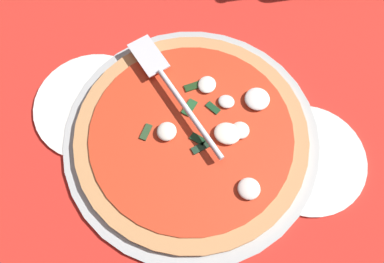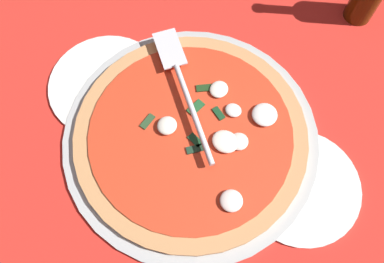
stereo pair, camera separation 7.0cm
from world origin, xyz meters
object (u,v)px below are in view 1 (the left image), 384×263
at_px(pizza, 194,132).
at_px(pizza_server, 174,91).
at_px(dinner_plate_right, 307,159).
at_px(dinner_plate_left, 93,105).

bearing_deg(pizza, pizza_server, 133.70).
relative_size(dinner_plate_right, pizza, 0.50).
relative_size(dinner_plate_right, pizza_server, 0.88).
height_order(dinner_plate_left, pizza_server, pizza_server).
height_order(dinner_plate_left, pizza, pizza).
xyz_separation_m(dinner_plate_left, pizza_server, (0.14, 0.05, 0.04)).
bearing_deg(dinner_plate_right, dinner_plate_left, -178.85).
xyz_separation_m(dinner_plate_left, pizza, (0.20, -0.00, 0.01)).
bearing_deg(pizza_server, pizza, 174.50).
distance_m(dinner_plate_right, pizza_server, 0.26).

